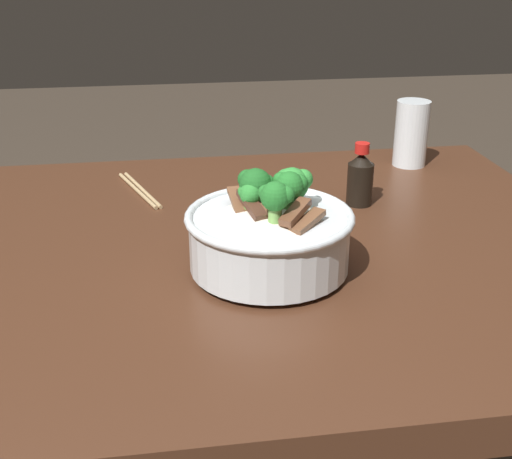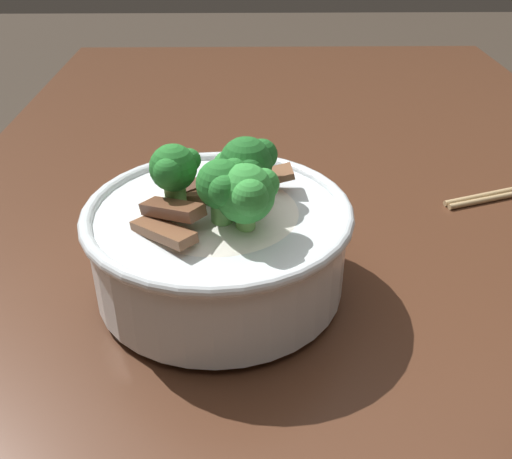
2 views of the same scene
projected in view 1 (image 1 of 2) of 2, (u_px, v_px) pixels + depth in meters
The scene contains 5 objects.
dining_table at pixel (152, 314), 1.08m from camera, with size 1.45×0.90×0.77m.
rice_bowl at pixel (270, 232), 0.94m from camera, with size 0.24×0.24×0.15m.
drinking_glass at pixel (411, 137), 1.38m from camera, with size 0.07×0.07×0.13m.
chopsticks_pair at pixel (140, 190), 1.26m from camera, with size 0.08×0.20×0.01m.
soy_sauce_bottle at pixel (360, 178), 1.18m from camera, with size 0.05×0.05×0.11m.
Camera 1 is at (0.03, -0.95, 1.21)m, focal length 47.12 mm.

